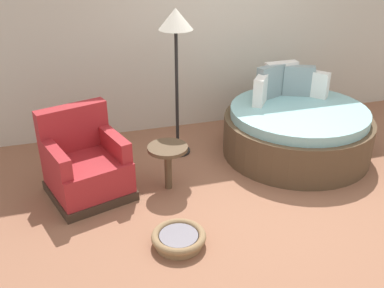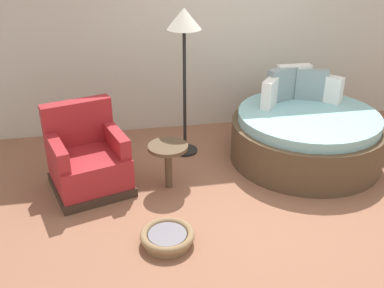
# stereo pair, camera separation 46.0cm
# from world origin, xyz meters

# --- Properties ---
(ground_plane) EXTENTS (8.00, 8.00, 0.02)m
(ground_plane) POSITION_xyz_m (0.00, 0.00, -0.01)
(ground_plane) COLOR #936047
(back_wall) EXTENTS (8.00, 0.12, 2.89)m
(back_wall) POSITION_xyz_m (0.00, 2.07, 1.44)
(back_wall) COLOR beige
(back_wall) RESTS_ON ground_plane
(round_daybed) EXTENTS (1.85, 1.85, 1.06)m
(round_daybed) POSITION_xyz_m (0.80, 0.76, 0.33)
(round_daybed) COLOR brown
(round_daybed) RESTS_ON ground_plane
(red_armchair) EXTENTS (1.00, 1.00, 0.94)m
(red_armchair) POSITION_xyz_m (-1.84, 0.56, 0.33)
(red_armchair) COLOR #38281E
(red_armchair) RESTS_ON ground_plane
(pet_basket) EXTENTS (0.51, 0.51, 0.13)m
(pet_basket) POSITION_xyz_m (-1.11, -0.60, 0.07)
(pet_basket) COLOR #8E704C
(pet_basket) RESTS_ON ground_plane
(side_table) EXTENTS (0.44, 0.44, 0.52)m
(side_table) POSITION_xyz_m (-0.96, 0.39, 0.43)
(side_table) COLOR brown
(side_table) RESTS_ON ground_plane
(floor_lamp) EXTENTS (0.40, 0.40, 1.82)m
(floor_lamp) POSITION_xyz_m (-0.64, 1.20, 1.53)
(floor_lamp) COLOR black
(floor_lamp) RESTS_ON ground_plane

